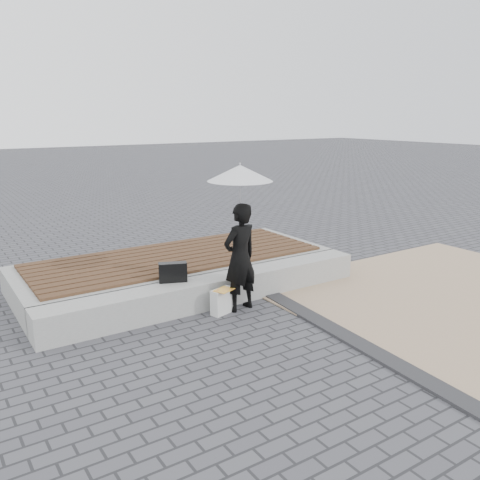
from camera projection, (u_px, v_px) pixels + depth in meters
name	position (u px, v px, depth m)	size (l,w,h in m)	color
ground	(282.00, 344.00, 5.98)	(80.00, 80.00, 0.00)	#47474C
terrazzo_zone	(479.00, 303.00, 7.28)	(5.00, 5.00, 0.02)	tan
edging_band	(358.00, 343.00, 5.97)	(0.25, 5.20, 0.04)	#2C2C2F
seating_ledge	(214.00, 290.00, 7.23)	(5.00, 0.45, 0.40)	#ADADA8
timber_platform	(177.00, 269.00, 8.21)	(5.00, 2.00, 0.40)	#A1A19C
timber_decking	(176.00, 256.00, 8.15)	(4.60, 1.80, 0.04)	brown
woman	(240.00, 257.00, 6.89)	(0.55, 0.36, 1.51)	black
parasol	(240.00, 173.00, 6.61)	(0.87, 0.87, 1.11)	#B0B0B5
handbag	(173.00, 272.00, 6.96)	(0.39, 0.14, 0.27)	black
canvas_tote	(222.00, 301.00, 6.88)	(0.33, 0.14, 0.35)	white
magazine	(224.00, 290.00, 6.79)	(0.26, 0.19, 0.01)	red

